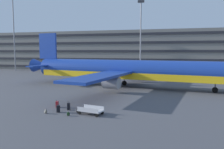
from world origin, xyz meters
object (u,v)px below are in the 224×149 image
at_px(airliner, 127,71).
at_px(suitcase_purple, 58,109).
at_px(suitcase_navy, 69,106).
at_px(backpack_silver, 46,112).
at_px(suitcase_upright, 57,104).
at_px(backpack_teal, 68,114).
at_px(backpack_scuffed, 77,111).
at_px(baggage_cart, 91,110).

distance_m(airliner, suitcase_purple, 19.72).
height_order(suitcase_navy, backpack_silver, suitcase_navy).
height_order(suitcase_upright, suitcase_purple, suitcase_upright).
xyz_separation_m(backpack_teal, backpack_scuffed, (0.38, 1.44, 0.00)).
height_order(airliner, backpack_teal, airliner).
xyz_separation_m(airliner, suitcase_purple, (-3.65, -19.20, -2.59)).
distance_m(suitcase_upright, backpack_silver, 2.77).
distance_m(airliner, suitcase_navy, 18.45).
distance_m(suitcase_upright, backpack_teal, 4.04).
bearing_deg(airliner, baggage_cart, -90.01).
bearing_deg(airliner, backpack_teal, -95.73).
bearing_deg(backpack_silver, suitcase_navy, 49.62).
xyz_separation_m(airliner, baggage_cart, (-0.00, -19.04, -2.57)).
height_order(suitcase_upright, backpack_silver, suitcase_upright).
xyz_separation_m(backpack_silver, baggage_cart, (4.69, 0.97, 0.20)).
bearing_deg(backpack_silver, suitcase_upright, 92.93).
distance_m(suitcase_upright, suitcase_navy, 1.99).
bearing_deg(backpack_scuffed, suitcase_navy, 153.00).
bearing_deg(backpack_teal, airliner, 84.27).
height_order(airliner, baggage_cart, airliner).
bearing_deg(airliner, backpack_silver, -103.19).
xyz_separation_m(airliner, suitcase_navy, (-2.99, -18.02, -2.57)).
bearing_deg(backpack_scuffed, baggage_cart, -11.43).
distance_m(airliner, backpack_silver, 20.75).
bearing_deg(suitcase_upright, airliner, 74.36).
relative_size(backpack_silver, backpack_scuffed, 1.14).
relative_size(airliner, suitcase_upright, 49.92).
relative_size(airliner, backpack_silver, 83.83).
relative_size(suitcase_purple, backpack_scuffed, 1.87).
bearing_deg(suitcase_navy, suitcase_upright, 157.39).
distance_m(airliner, backpack_scuffed, 18.99).
bearing_deg(backpack_silver, suitcase_purple, 38.06).
distance_m(suitcase_upright, backpack_scuffed, 3.51).
xyz_separation_m(airliner, backpack_teal, (-2.02, -20.15, -2.80)).
relative_size(suitcase_navy, backpack_silver, 1.87).
relative_size(suitcase_navy, baggage_cart, 0.29).
distance_m(suitcase_purple, baggage_cart, 3.65).
bearing_deg(suitcase_upright, backpack_silver, -87.07).
bearing_deg(backpack_teal, baggage_cart, 28.84).
distance_m(airliner, backpack_teal, 20.45).
relative_size(suitcase_purple, suitcase_navy, 0.88).
bearing_deg(backpack_scuffed, airliner, 84.98).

